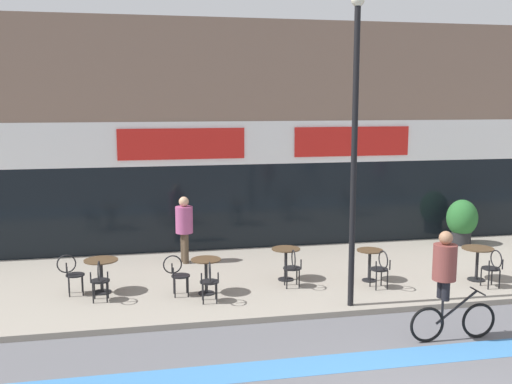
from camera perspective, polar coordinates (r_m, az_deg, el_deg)
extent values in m
cube|color=gray|center=(14.73, 3.67, -7.98)|extent=(40.00, 5.50, 0.12)
cube|color=#7F6656|center=(18.76, -0.10, 5.54)|extent=(40.00, 4.00, 6.50)
cube|color=black|center=(17.07, 1.24, -1.30)|extent=(38.80, 0.10, 2.40)
cube|color=white|center=(16.87, 1.24, 4.74)|extent=(39.20, 0.14, 1.20)
cube|color=red|center=(16.42, -7.08, 4.57)|extent=(3.44, 0.08, 0.84)
cube|color=red|center=(17.51, 9.15, 4.78)|extent=(3.44, 0.08, 0.84)
cube|color=#3D7AB7|center=(10.52, 10.80, -15.46)|extent=(36.00, 0.70, 0.01)
cylinder|color=black|center=(13.71, -14.44, -9.21)|extent=(0.40, 0.40, 0.02)
cylinder|color=black|center=(13.61, -14.49, -7.82)|extent=(0.07, 0.07, 0.72)
cylinder|color=#4C3823|center=(13.51, -14.55, -6.31)|extent=(0.73, 0.73, 0.02)
cylinder|color=black|center=(13.26, -4.75, -9.57)|extent=(0.36, 0.36, 0.02)
cylinder|color=black|center=(13.15, -4.77, -8.07)|extent=(0.07, 0.07, 0.75)
cylinder|color=#4C3823|center=(13.05, -4.79, -6.44)|extent=(0.65, 0.65, 0.02)
cylinder|color=black|center=(14.21, 2.85, -8.30)|extent=(0.37, 0.37, 0.02)
cylinder|color=black|center=(14.11, 2.86, -6.93)|extent=(0.07, 0.07, 0.73)
cylinder|color=#4C3823|center=(14.01, 2.87, -5.44)|extent=(0.67, 0.67, 0.02)
cylinder|color=black|center=(14.36, 10.72, -8.26)|extent=(0.33, 0.33, 0.02)
cylinder|color=black|center=(14.26, 10.76, -6.93)|extent=(0.07, 0.07, 0.72)
cylinder|color=#4C3823|center=(14.17, 10.80, -5.48)|extent=(0.61, 0.61, 0.02)
cylinder|color=black|center=(15.08, 20.22, -7.83)|extent=(0.40, 0.40, 0.02)
cylinder|color=black|center=(14.99, 20.30, -6.50)|extent=(0.07, 0.07, 0.75)
cylinder|color=#4C3823|center=(14.89, 20.37, -5.06)|extent=(0.73, 0.73, 0.02)
cylinder|color=black|center=(13.06, -14.62, -8.18)|extent=(0.42, 0.42, 0.03)
cylinder|color=black|center=(13.27, -15.13, -8.94)|extent=(0.03, 0.03, 0.42)
cylinder|color=black|center=(13.24, -13.92, -8.93)|extent=(0.03, 0.03, 0.42)
cylinder|color=black|center=(13.01, -15.26, -9.31)|extent=(0.03, 0.03, 0.42)
cylinder|color=black|center=(12.98, -14.01, -9.30)|extent=(0.03, 0.03, 0.42)
torus|color=black|center=(12.82, -14.73, -7.28)|extent=(0.05, 0.41, 0.41)
cylinder|color=black|center=(12.88, -15.47, -7.86)|extent=(0.03, 0.03, 0.23)
cylinder|color=black|center=(12.84, -13.94, -7.85)|extent=(0.03, 0.03, 0.23)
cylinder|color=black|center=(13.63, -16.84, -7.56)|extent=(0.45, 0.45, 0.03)
cylinder|color=black|center=(13.83, -16.24, -8.27)|extent=(0.03, 0.03, 0.42)
cylinder|color=black|center=(13.56, -16.17, -8.60)|extent=(0.03, 0.03, 0.42)
cylinder|color=black|center=(13.82, -17.41, -8.33)|extent=(0.03, 0.03, 0.42)
cylinder|color=black|center=(13.55, -17.36, -8.67)|extent=(0.03, 0.03, 0.42)
torus|color=black|center=(13.55, -17.61, -6.54)|extent=(0.41, 0.08, 0.41)
cylinder|color=black|center=(13.75, -17.61, -6.90)|extent=(0.03, 0.03, 0.23)
cylinder|color=black|center=(13.42, -17.55, -7.28)|extent=(0.03, 0.03, 0.23)
cylinder|color=black|center=(12.61, -4.46, -8.52)|extent=(0.43, 0.43, 0.03)
cylinder|color=black|center=(12.81, -5.12, -9.32)|extent=(0.03, 0.03, 0.42)
cylinder|color=black|center=(12.82, -3.86, -9.28)|extent=(0.03, 0.03, 0.42)
cylinder|color=black|center=(12.54, -5.06, -9.71)|extent=(0.03, 0.03, 0.42)
cylinder|color=black|center=(12.56, -3.76, -9.67)|extent=(0.03, 0.03, 0.42)
torus|color=black|center=(12.38, -4.43, -7.59)|extent=(0.05, 0.41, 0.41)
cylinder|color=black|center=(12.41, -5.22, -8.21)|extent=(0.03, 0.03, 0.23)
cylinder|color=black|center=(12.43, -3.62, -8.17)|extent=(0.03, 0.03, 0.23)
cylinder|color=black|center=(13.09, -7.18, -7.93)|extent=(0.41, 0.41, 0.03)
cylinder|color=black|center=(13.30, -6.61, -8.66)|extent=(0.03, 0.03, 0.42)
cylinder|color=black|center=(13.03, -6.49, -9.02)|extent=(0.03, 0.03, 0.42)
cylinder|color=black|center=(13.27, -7.83, -8.71)|extent=(0.03, 0.03, 0.42)
cylinder|color=black|center=(13.01, -7.73, -9.08)|extent=(0.03, 0.03, 0.42)
torus|color=black|center=(13.00, -7.96, -6.85)|extent=(0.41, 0.03, 0.41)
cylinder|color=black|center=(13.20, -8.00, -7.22)|extent=(0.03, 0.03, 0.23)
cylinder|color=black|center=(12.87, -7.88, -7.63)|extent=(0.03, 0.03, 0.23)
cylinder|color=black|center=(13.58, 3.45, -7.25)|extent=(0.43, 0.43, 0.03)
cylinder|color=black|center=(13.75, 2.75, -8.02)|extent=(0.03, 0.03, 0.42)
cylinder|color=black|center=(13.80, 3.91, -7.97)|extent=(0.03, 0.03, 0.42)
cylinder|color=black|center=(13.49, 2.96, -8.36)|extent=(0.03, 0.03, 0.42)
cylinder|color=black|center=(13.54, 4.14, -8.30)|extent=(0.03, 0.03, 0.42)
torus|color=black|center=(13.35, 3.59, -6.37)|extent=(0.06, 0.41, 0.41)
cylinder|color=black|center=(13.35, 2.86, -6.96)|extent=(0.03, 0.03, 0.23)
cylinder|color=black|center=(13.42, 4.31, -6.90)|extent=(0.03, 0.03, 0.23)
cylinder|color=black|center=(13.76, 11.64, -7.21)|extent=(0.43, 0.43, 0.03)
cylinder|color=black|center=(13.87, 10.82, -8.02)|extent=(0.03, 0.03, 0.42)
cylinder|color=black|center=(14.00, 11.85, -7.89)|extent=(0.03, 0.03, 0.42)
cylinder|color=black|center=(13.64, 11.37, -8.33)|extent=(0.03, 0.03, 0.42)
cylinder|color=black|center=(13.77, 12.41, -8.20)|extent=(0.03, 0.03, 0.42)
torus|color=black|center=(13.54, 12.02, -6.32)|extent=(0.07, 0.41, 0.41)
cylinder|color=black|center=(13.50, 11.36, -6.95)|extent=(0.03, 0.03, 0.23)
cylinder|color=black|center=(13.66, 12.64, -6.80)|extent=(0.03, 0.03, 0.23)
cylinder|color=black|center=(14.53, 21.46, -6.79)|extent=(0.41, 0.41, 0.03)
cylinder|color=black|center=(14.62, 20.64, -7.57)|extent=(0.03, 0.03, 0.42)
cylinder|color=black|center=(14.77, 21.54, -7.45)|extent=(0.03, 0.03, 0.42)
cylinder|color=black|center=(14.40, 21.27, -7.85)|extent=(0.03, 0.03, 0.42)
cylinder|color=black|center=(14.56, 22.18, -7.72)|extent=(0.03, 0.03, 0.42)
torus|color=black|center=(14.33, 21.91, -5.94)|extent=(0.04, 0.41, 0.41)
cylinder|color=black|center=(14.26, 21.31, -6.53)|extent=(0.03, 0.03, 0.23)
cylinder|color=black|center=(14.46, 22.43, -6.40)|extent=(0.03, 0.03, 0.23)
cylinder|color=#232326|center=(18.52, 18.95, -4.11)|extent=(0.55, 0.55, 0.41)
ellipsoid|color=#28662D|center=(18.41, 19.04, -2.34)|extent=(0.89, 0.89, 1.06)
cylinder|color=black|center=(12.02, 9.31, 2.99)|extent=(0.12, 0.12, 5.98)
sphere|color=beige|center=(12.11, 9.69, 17.60)|extent=(0.26, 0.26, 0.26)
torus|color=black|center=(11.84, 20.43, -11.39)|extent=(0.66, 0.05, 0.66)
torus|color=black|center=(11.35, 15.98, -12.05)|extent=(0.66, 0.05, 0.66)
cylinder|color=black|center=(11.52, 18.54, -10.39)|extent=(0.79, 0.05, 0.59)
cylinder|color=black|center=(11.40, 17.32, -10.79)|extent=(0.04, 0.04, 0.46)
cylinder|color=black|center=(11.64, 20.36, -8.84)|extent=(0.03, 0.48, 0.03)
cylinder|color=black|center=(11.34, 17.22, -8.73)|extent=(0.14, 0.14, 0.35)
cylinder|color=black|center=(11.21, 17.62, -8.95)|extent=(0.14, 0.14, 0.35)
cylinder|color=brown|center=(11.14, 17.53, -6.40)|extent=(0.42, 0.42, 0.64)
sphere|color=#9E7051|center=(11.04, 17.64, -4.18)|extent=(0.24, 0.24, 0.24)
cylinder|color=#4C3D2D|center=(15.58, -6.71, -5.36)|extent=(0.19, 0.19, 0.79)
cylinder|color=#4C3D2D|center=(15.74, -6.91, -5.22)|extent=(0.19, 0.19, 0.79)
cylinder|color=#A84C7F|center=(15.49, -6.86, -2.64)|extent=(0.54, 0.54, 0.69)
sphere|color=tan|center=(15.41, -6.89, -0.92)|extent=(0.26, 0.26, 0.26)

